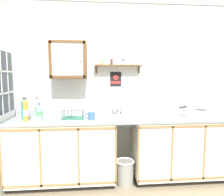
{
  "coord_description": "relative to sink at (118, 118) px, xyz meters",
  "views": [
    {
      "loc": [
        -0.39,
        -2.59,
        1.53
      ],
      "look_at": [
        -0.12,
        0.38,
        1.2
      ],
      "focal_mm": 32.84,
      "sensor_mm": 36.0,
      "label": 1
    }
  ],
  "objects": [
    {
      "name": "floor",
      "position": [
        0.04,
        -0.29,
        -0.92
      ],
      "size": [
        6.13,
        6.13,
        0.0
      ],
      "primitive_type": "plane",
      "color": "gray",
      "rests_on": "ground"
    },
    {
      "name": "back_wall",
      "position": [
        0.04,
        0.29,
        0.43
      ],
      "size": [
        3.73,
        0.07,
        2.68
      ],
      "color": "white",
      "rests_on": "ground"
    },
    {
      "name": "lower_cabinet_run",
      "position": [
        -0.79,
        -0.04,
        -0.47
      ],
      "size": [
        1.45,
        0.61,
        0.9
      ],
      "color": "black",
      "rests_on": "ground"
    },
    {
      "name": "lower_cabinet_run_right",
      "position": [
        0.91,
        -0.04,
        -0.47
      ],
      "size": [
        1.38,
        0.61,
        0.9
      ],
      "color": "black",
      "rests_on": "ground"
    },
    {
      "name": "countertop",
      "position": [
        0.04,
        -0.04,
        -0.0
      ],
      "size": [
        3.09,
        0.63,
        0.03
      ],
      "primitive_type": "cube",
      "color": "gray",
      "rests_on": "lower_cabinet_run"
    },
    {
      "name": "backsplash",
      "position": [
        0.04,
        0.25,
        0.05
      ],
      "size": [
        3.09,
        0.02,
        0.08
      ],
      "primitive_type": "cube",
      "color": "gray",
      "rests_on": "countertop"
    },
    {
      "name": "sink",
      "position": [
        0.0,
        0.0,
        0.0
      ],
      "size": [
        0.57,
        0.42,
        0.41
      ],
      "color": "silver",
      "rests_on": "countertop"
    },
    {
      "name": "hot_plate_stove",
      "position": [
        1.16,
        -0.01,
        0.05
      ],
      "size": [
        0.4,
        0.32,
        0.09
      ],
      "color": "silver",
      "rests_on": "countertop"
    },
    {
      "name": "saucepan",
      "position": [
        1.06,
        0.01,
        0.14
      ],
      "size": [
        0.31,
        0.27,
        0.08
      ],
      "color": "silver",
      "rests_on": "hot_plate_stove"
    },
    {
      "name": "bottle_opaque_white_0",
      "position": [
        -1.13,
        -0.01,
        0.15
      ],
      "size": [
        0.07,
        0.07,
        0.3
      ],
      "color": "white",
      "rests_on": "countertop"
    },
    {
      "name": "bottle_detergent_teal_1",
      "position": [
        -1.3,
        -0.02,
        0.15
      ],
      "size": [
        0.08,
        0.08,
        0.3
      ],
      "color": "teal",
      "rests_on": "countertop"
    },
    {
      "name": "bottle_water_blue_2",
      "position": [
        -1.07,
        -0.13,
        0.12
      ],
      "size": [
        0.08,
        0.08,
        0.24
      ],
      "color": "#8CB7E0",
      "rests_on": "countertop"
    },
    {
      "name": "bottle_juice_amber_3",
      "position": [
        -1.24,
        -0.15,
        0.15
      ],
      "size": [
        0.07,
        0.07,
        0.31
      ],
      "color": "gold",
      "rests_on": "countertop"
    },
    {
      "name": "dish_rack",
      "position": [
        -0.65,
        -0.02,
        0.05
      ],
      "size": [
        0.3,
        0.22,
        0.16
      ],
      "color": "#26664C",
      "rests_on": "countertop"
    },
    {
      "name": "mug",
      "position": [
        -0.38,
        -0.13,
        0.06
      ],
      "size": [
        0.13,
        0.09,
        0.11
      ],
      "color": "#3F6699",
      "rests_on": "countertop"
    },
    {
      "name": "wall_cabinet",
      "position": [
        -0.7,
        0.12,
        0.83
      ],
      "size": [
        0.51,
        0.31,
        0.53
      ],
      "color": "brown"
    },
    {
      "name": "spice_shelf",
      "position": [
        0.03,
        0.19,
        0.77
      ],
      "size": [
        0.71,
        0.14,
        0.21
      ],
      "color": "brown"
    },
    {
      "name": "warning_sign",
      "position": [
        -0.01,
        0.26,
        0.55
      ],
      "size": [
        0.17,
        0.01,
        0.22
      ],
      "color": "black"
    },
    {
      "name": "window",
      "position": [
        -1.52,
        -0.09,
        0.52
      ],
      "size": [
        0.03,
        0.59,
        0.85
      ],
      "color": "#262D38"
    },
    {
      "name": "trash_bin",
      "position": [
        0.08,
        -0.17,
        -0.74
      ],
      "size": [
        0.26,
        0.26,
        0.35
      ],
      "color": "gray",
      "rests_on": "ground"
    }
  ]
}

